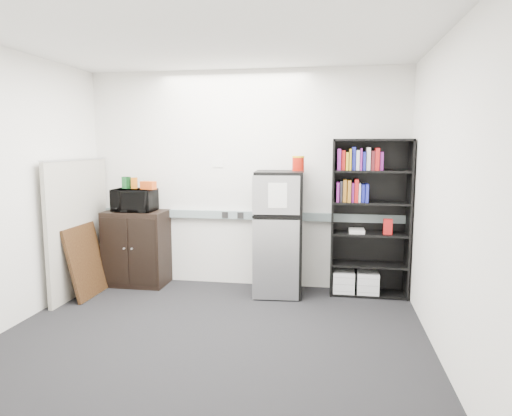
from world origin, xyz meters
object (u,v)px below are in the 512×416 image
at_px(bookshelf, 368,214).
at_px(microwave, 134,200).
at_px(cabinet, 137,248).
at_px(cubicle_partition, 79,226).
at_px(refrigerator, 279,233).

height_order(bookshelf, microwave, bookshelf).
height_order(bookshelf, cabinet, bookshelf).
distance_m(bookshelf, microwave, 2.88).
distance_m(bookshelf, cabinet, 2.92).
relative_size(cubicle_partition, cabinet, 1.70).
bearing_deg(refrigerator, cabinet, 173.22).
bearing_deg(bookshelf, microwave, -178.38).
relative_size(cubicle_partition, refrigerator, 1.10).
relative_size(cubicle_partition, microwave, 3.18).
height_order(cubicle_partition, cabinet, cubicle_partition).
bearing_deg(refrigerator, cubicle_partition, -176.09).
bearing_deg(microwave, cubicle_partition, -142.95).
relative_size(cabinet, microwave, 1.87).
distance_m(cubicle_partition, microwave, 0.73).
bearing_deg(refrigerator, bookshelf, 3.69).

